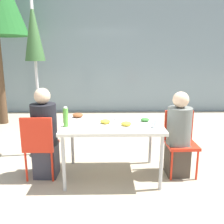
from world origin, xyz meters
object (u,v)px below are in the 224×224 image
(closed_umbrella, at_px, (34,43))
(salad_bowl, at_px, (120,118))
(person_left, at_px, (45,136))
(chair_right, at_px, (180,137))
(person_right, at_px, (178,136))
(chair_left, at_px, (40,142))
(bottle, at_px, (66,117))
(drinking_cup, at_px, (154,124))

(closed_umbrella, relative_size, salad_bowl, 16.94)
(person_left, height_order, chair_right, person_left)
(chair_right, bearing_deg, person_right, 58.05)
(chair_left, distance_m, person_left, 0.11)
(person_left, height_order, bottle, person_left)
(chair_left, distance_m, drinking_cup, 1.50)
(chair_right, relative_size, salad_bowl, 6.14)
(chair_right, distance_m, salad_bowl, 0.87)
(person_left, relative_size, drinking_cup, 12.47)
(person_right, relative_size, drinking_cup, 11.94)
(chair_left, relative_size, person_right, 0.75)
(person_right, relative_size, closed_umbrella, 0.48)
(chair_left, xyz_separation_m, drinking_cup, (1.47, -0.16, 0.29))
(chair_left, xyz_separation_m, closed_umbrella, (-0.21, 0.82, 1.28))
(chair_left, relative_size, closed_umbrella, 0.36)
(chair_right, bearing_deg, salad_bowl, -6.01)
(closed_umbrella, height_order, drinking_cup, closed_umbrella)
(person_right, distance_m, salad_bowl, 0.83)
(chair_right, xyz_separation_m, salad_bowl, (-0.83, 0.07, 0.26))
(chair_right, bearing_deg, person_left, 1.40)
(chair_right, bearing_deg, drinking_cup, 35.75)
(person_right, bearing_deg, closed_umbrella, -20.91)
(bottle, bearing_deg, person_left, 152.91)
(bottle, distance_m, salad_bowl, 0.77)
(chair_right, relative_size, drinking_cup, 8.94)
(salad_bowl, bearing_deg, person_right, -11.09)
(person_left, distance_m, salad_bowl, 1.04)
(person_right, distance_m, drinking_cup, 0.51)
(person_left, bearing_deg, person_right, 1.12)
(chair_left, bearing_deg, drinking_cup, -5.18)
(chair_right, distance_m, drinking_cup, 0.61)
(chair_left, distance_m, closed_umbrella, 1.53)
(bottle, relative_size, salad_bowl, 1.78)
(closed_umbrella, bearing_deg, person_left, -70.64)
(closed_umbrella, bearing_deg, salad_bowl, -24.84)
(person_right, height_order, bottle, person_right)
(person_right, height_order, drinking_cup, person_right)
(chair_left, distance_m, person_right, 1.85)
(drinking_cup, bearing_deg, chair_left, 173.63)
(person_left, distance_m, chair_right, 1.85)
(salad_bowl, bearing_deg, bottle, -155.80)
(person_left, distance_m, closed_umbrella, 1.44)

